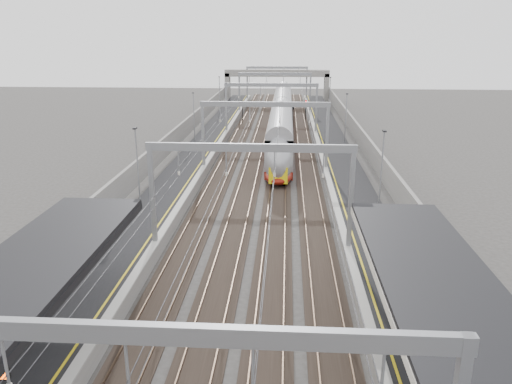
# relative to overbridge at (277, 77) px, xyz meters

# --- Properties ---
(platform_left) EXTENTS (4.00, 120.00, 1.00)m
(platform_left) POSITION_rel_overbridge_xyz_m (-8.00, -55.00, -4.81)
(platform_left) COLOR black
(platform_left) RESTS_ON ground
(platform_right) EXTENTS (4.00, 120.00, 1.00)m
(platform_right) POSITION_rel_overbridge_xyz_m (8.00, -55.00, -4.81)
(platform_right) COLOR black
(platform_right) RESTS_ON ground
(tracks) EXTENTS (11.40, 140.00, 0.20)m
(tracks) POSITION_rel_overbridge_xyz_m (0.00, -55.00, -5.26)
(tracks) COLOR black
(tracks) RESTS_ON ground
(overhead_line) EXTENTS (13.00, 140.00, 6.60)m
(overhead_line) POSITION_rel_overbridge_xyz_m (0.00, -48.38, 0.83)
(overhead_line) COLOR gray
(overhead_line) RESTS_ON platform_left
(overbridge) EXTENTS (22.00, 2.20, 6.90)m
(overbridge) POSITION_rel_overbridge_xyz_m (0.00, 0.00, 0.00)
(overbridge) COLOR slate
(overbridge) RESTS_ON ground
(wall_left) EXTENTS (0.30, 120.00, 3.20)m
(wall_left) POSITION_rel_overbridge_xyz_m (-11.20, -55.00, -3.71)
(wall_left) COLOR slate
(wall_left) RESTS_ON ground
(wall_right) EXTENTS (0.30, 120.00, 3.20)m
(wall_right) POSITION_rel_overbridge_xyz_m (11.20, -55.00, -3.71)
(wall_right) COLOR slate
(wall_right) RESTS_ON ground
(train) EXTENTS (2.82, 51.37, 4.45)m
(train) POSITION_rel_overbridge_xyz_m (1.50, -38.99, -3.13)
(train) COLOR maroon
(train) RESTS_ON ground
(signal_green) EXTENTS (0.32, 0.32, 3.48)m
(signal_green) POSITION_rel_overbridge_xyz_m (-5.20, -24.54, -2.89)
(signal_green) COLOR black
(signal_green) RESTS_ON ground
(signal_red_near) EXTENTS (0.32, 0.32, 3.48)m
(signal_red_near) POSITION_rel_overbridge_xyz_m (3.20, -28.95, -2.89)
(signal_red_near) COLOR black
(signal_red_near) RESTS_ON ground
(signal_red_far) EXTENTS (0.32, 0.32, 3.48)m
(signal_red_far) POSITION_rel_overbridge_xyz_m (5.40, -22.73, -2.89)
(signal_red_far) COLOR black
(signal_red_far) RESTS_ON ground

